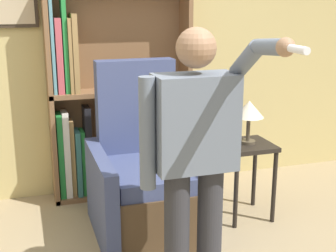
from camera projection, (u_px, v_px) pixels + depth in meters
The scene contains 6 objects.
wall_back at pixel (92, 43), 4.22m from camera, with size 8.00×0.11×2.80m.
bookcase at pixel (102, 100), 4.22m from camera, with size 1.28×0.28×1.96m.
armchair at pixel (146, 182), 3.69m from camera, with size 0.84×0.93×1.32m.
person_standing at pixel (195, 152), 2.64m from camera, with size 0.61×0.78×1.65m.
side_table at pixel (247, 159), 3.86m from camera, with size 0.40×0.40×0.65m.
table_lamp at pixel (249, 111), 3.76m from camera, with size 0.24×0.24×0.36m.
Camera 1 is at (-0.64, -2.25, 1.79)m, focal length 50.00 mm.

